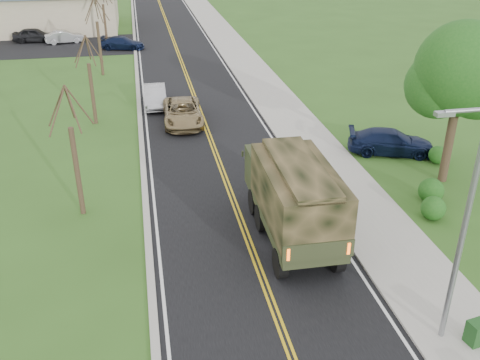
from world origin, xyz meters
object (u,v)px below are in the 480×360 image
object	(u,v)px
military_truck	(293,193)
utility_box_near	(477,332)
pickup_navy	(391,142)
sedan_silver	(155,96)
suv_champagne	(183,112)

from	to	relation	value
military_truck	utility_box_near	size ratio (longest dim) A/B	9.42
military_truck	pickup_navy	distance (m)	11.13
pickup_navy	sedan_silver	bearing A→B (deg)	67.13
sedan_silver	utility_box_near	distance (m)	27.35
military_truck	sedan_silver	size ratio (longest dim) A/B	1.73
sedan_silver	pickup_navy	size ratio (longest dim) A/B	0.90
utility_box_near	sedan_silver	bearing A→B (deg)	98.67
suv_champagne	sedan_silver	bearing A→B (deg)	114.31
sedan_silver	utility_box_near	xyz separation A→B (m)	(8.86, -25.88, -0.22)
military_truck	pickup_navy	xyz separation A→B (m)	(8.02, 7.58, -1.44)
suv_champagne	military_truck	bearing A→B (deg)	-75.89
sedan_silver	pickup_navy	xyz separation A→B (m)	(12.83, -11.09, -0.01)
sedan_silver	pickup_navy	world-z (taller)	sedan_silver
sedan_silver	utility_box_near	world-z (taller)	sedan_silver
military_truck	sedan_silver	bearing A→B (deg)	105.09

